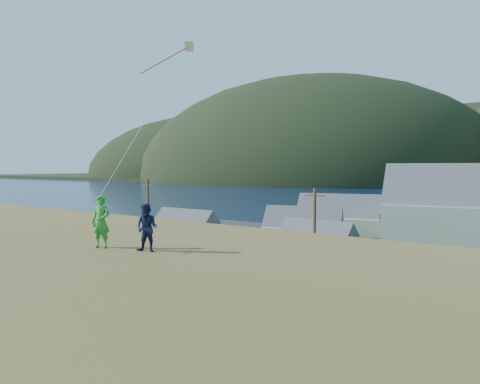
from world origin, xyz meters
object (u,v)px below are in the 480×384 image
at_px(wharf, 381,226).
at_px(shed_teal, 182,234).
at_px(shed_palegreen_near, 302,232).
at_px(shed_white, 314,248).
at_px(kite_flyer_navy, 147,228).
at_px(shed_palegreen_far, 343,222).
at_px(kite_flyer_green, 101,222).

bearing_deg(wharf, shed_teal, -112.12).
distance_m(wharf, shed_palegreen_near, 24.64).
xyz_separation_m(shed_white, kite_flyer_navy, (6.54, -27.59, 5.73)).
distance_m(shed_teal, shed_palegreen_near, 13.83).
height_order(wharf, shed_white, shed_white).
height_order(shed_teal, kite_flyer_navy, kite_flyer_navy).
distance_m(shed_palegreen_near, shed_palegreen_far, 8.02).
relative_size(shed_white, kite_flyer_navy, 4.95).
bearing_deg(shed_white, wharf, 100.84).
bearing_deg(shed_white, shed_palegreen_near, 129.42).
height_order(shed_teal, shed_white, shed_teal).
distance_m(shed_teal, kite_flyer_green, 34.54).
height_order(wharf, kite_flyer_green, kite_flyer_green).
bearing_deg(shed_palegreen_near, wharf, 70.37).
relative_size(shed_palegreen_near, kite_flyer_navy, 6.36).
xyz_separation_m(wharf, shed_white, (2.71, -31.63, 1.81)).
bearing_deg(kite_flyer_navy, wharf, 82.11).
relative_size(wharf, shed_palegreen_far, 2.03).
distance_m(wharf, kite_flyer_navy, 60.40).
relative_size(wharf, shed_teal, 3.27).
bearing_deg(shed_palegreen_near, shed_white, -71.44).
relative_size(shed_white, kite_flyer_green, 4.34).
bearing_deg(kite_flyer_navy, kite_flyer_green, 175.75).
height_order(wharf, shed_teal, shed_teal).
relative_size(shed_white, shed_palegreen_far, 0.61).
distance_m(wharf, shed_teal, 35.20).
distance_m(shed_palegreen_near, kite_flyer_green, 36.82).
xyz_separation_m(shed_teal, shed_palegreen_far, (13.19, 15.84, 0.67)).
bearing_deg(kite_flyer_green, kite_flyer_navy, -9.40).
distance_m(shed_teal, kite_flyer_navy, 35.32).
xyz_separation_m(wharf, kite_flyer_navy, (9.25, -59.21, 7.54)).
bearing_deg(shed_palegreen_near, shed_teal, -159.15).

